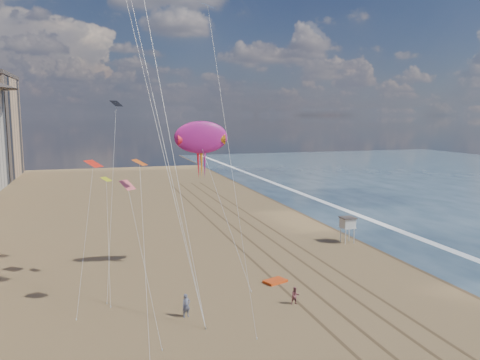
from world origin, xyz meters
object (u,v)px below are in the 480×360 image
grounded_kite (275,281)px  kite_flyer_b (295,296)px  lifeguard_stand (348,223)px  show_kite (201,138)px  kite_flyer_a (186,306)px

grounded_kite → kite_flyer_b: kite_flyer_b is taller
lifeguard_stand → kite_flyer_b: 21.96m
show_kite → kite_flyer_a: size_ratio=8.65×
lifeguard_stand → kite_flyer_a: bearing=-146.0°
lifeguard_stand → kite_flyer_b: (-14.48, -16.41, -1.79)m
show_kite → kite_flyer_a: 17.61m
show_kite → kite_flyer_b: bearing=-63.6°
lifeguard_stand → grounded_kite: lifeguard_stand is taller
grounded_kite → kite_flyer_a: 11.18m
lifeguard_stand → show_kite: (-20.16, -4.98, 11.44)m
lifeguard_stand → kite_flyer_a: (-23.99, -16.16, -1.61)m
grounded_kite → kite_flyer_a: bearing=-172.2°
lifeguard_stand → kite_flyer_b: size_ratio=2.13×
kite_flyer_a → show_kite: bearing=57.2°
kite_flyer_a → kite_flyer_b: (9.51, -0.25, -0.18)m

